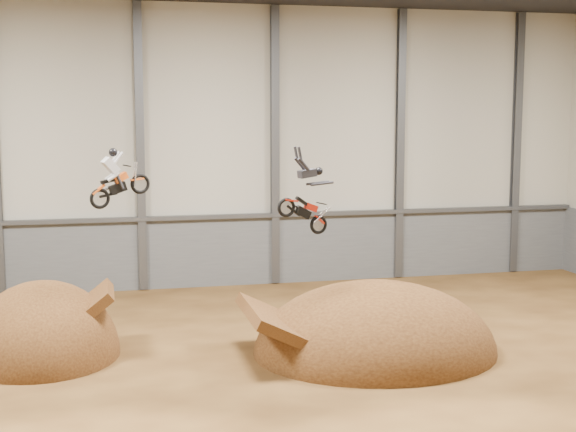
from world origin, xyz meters
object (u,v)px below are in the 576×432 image
at_px(takeoff_ramp, 43,356).
at_px(landing_ramp, 375,352).
at_px(fmx_rider_b, 299,191).
at_px(fmx_rider_a, 122,172).

bearing_deg(takeoff_ramp, landing_ramp, -10.63).
bearing_deg(landing_ramp, fmx_rider_b, -174.16).
xyz_separation_m(fmx_rider_a, fmx_rider_b, (5.92, -1.07, -0.67)).
distance_m(takeoff_ramp, fmx_rider_a, 7.47).
xyz_separation_m(takeoff_ramp, fmx_rider_b, (8.86, -2.52, 6.04)).
distance_m(takeoff_ramp, landing_ramp, 12.03).
xyz_separation_m(landing_ramp, fmx_rider_b, (-2.97, -0.30, 6.04)).
relative_size(takeoff_ramp, landing_ramp, 0.70).
xyz_separation_m(landing_ramp, fmx_rider_a, (-8.89, 0.77, 6.72)).
height_order(fmx_rider_a, fmx_rider_b, fmx_rider_a).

